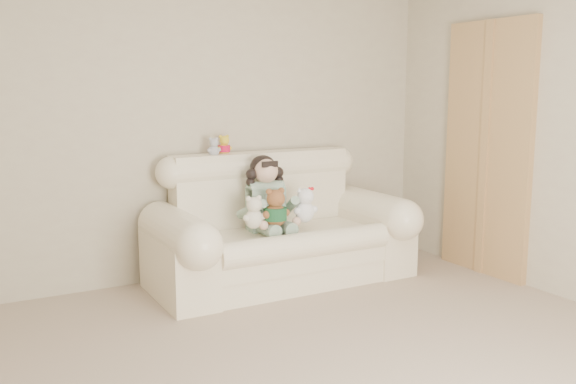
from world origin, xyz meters
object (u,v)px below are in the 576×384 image
at_px(sofa, 282,219).
at_px(seated_child, 266,192).
at_px(cream_teddy, 254,209).
at_px(white_cat, 305,201).
at_px(brown_teddy, 275,204).

bearing_deg(sofa, seated_child, 142.81).
height_order(sofa, cream_teddy, sofa).
bearing_deg(white_cat, seated_child, 126.60).
xyz_separation_m(sofa, cream_teddy, (-0.32, -0.13, 0.13)).
bearing_deg(sofa, cream_teddy, -157.46).
xyz_separation_m(seated_child, brown_teddy, (-0.04, -0.24, -0.05)).
relative_size(sofa, seated_child, 3.40).
distance_m(sofa, white_cat, 0.24).
distance_m(brown_teddy, white_cat, 0.28).
height_order(seated_child, brown_teddy, seated_child).
bearing_deg(cream_teddy, seated_child, 31.49).
distance_m(seated_child, brown_teddy, 0.25).
relative_size(seated_child, brown_teddy, 1.74).
relative_size(white_cat, cream_teddy, 1.13).
relative_size(brown_teddy, cream_teddy, 1.19).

